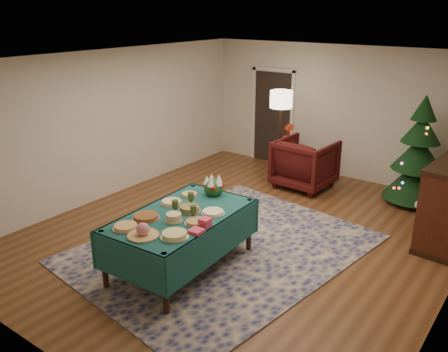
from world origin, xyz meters
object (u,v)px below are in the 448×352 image
Objects in this scene: armchair at (305,161)px; christmas_tree at (418,156)px; gift_box at (205,222)px; floor_lamp at (281,105)px; potted_plant at (289,139)px; side_table at (288,160)px; buffet_table at (181,225)px.

armchair is 0.54× the size of christmas_tree.
floor_lamp is at bearing 107.17° from gift_box.
floor_lamp reaches higher than potted_plant.
side_table is (-0.63, 0.46, -0.21)m from armchair.
gift_box is 3.95m from armchair.
floor_lamp is (-0.74, 3.88, 0.92)m from buffet_table.
potted_plant is at bearing -179.93° from christmas_tree.
christmas_tree reaches higher than armchair.
buffet_table is 16.49× the size of gift_box.
armchair is 0.81m from side_table.
side_table is at bearing -179.93° from christmas_tree.
floor_lamp is (-1.23, 3.98, 0.71)m from gift_box.
potted_plant is at bearing 105.74° from gift_box.
side_table is (-1.23, 4.35, -0.53)m from gift_box.
christmas_tree reaches higher than buffet_table.
floor_lamp is at bearing 100.81° from buffet_table.
buffet_table is 1.07× the size of christmas_tree.
floor_lamp reaches higher than buffet_table.
gift_box is at bearing -107.67° from christmas_tree.
gift_box is 4.22m from floor_lamp.
gift_box is 4.57m from christmas_tree.
armchair is at bearing 91.58° from buffet_table.
side_table is 0.46m from potted_plant.
side_table is at bearing 0.00° from potted_plant.
floor_lamp reaches higher than side_table.
armchair is (-0.10, 3.80, -0.11)m from buffet_table.
christmas_tree is (1.98, 0.46, 0.36)m from armchair.
potted_plant is (-0.63, 0.46, 0.26)m from armchair.
floor_lamp is 2.75× the size of side_table.
buffet_table is 0.54m from gift_box.
gift_box is at bearing -74.26° from side_table.
christmas_tree is (2.61, 0.38, -0.67)m from floor_lamp.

